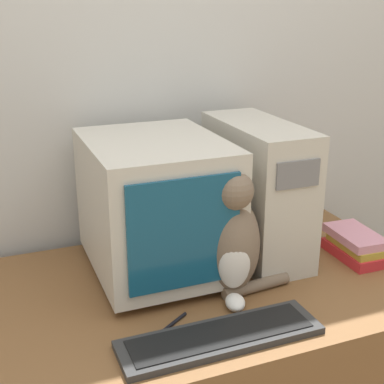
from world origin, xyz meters
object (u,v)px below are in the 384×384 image
object	(u,v)px
computer_tower	(256,189)
keyboard	(221,337)
pen	(168,327)
book_stack	(356,245)
cat	(232,241)
crt_monitor	(156,205)

from	to	relation	value
computer_tower	keyboard	world-z (taller)	computer_tower
computer_tower	pen	xyz separation A→B (m)	(-0.41, -0.32, -0.21)
computer_tower	pen	world-z (taller)	computer_tower
computer_tower	book_stack	distance (m)	0.36
book_stack	cat	bearing A→B (deg)	-174.28
crt_monitor	cat	xyz separation A→B (m)	(0.15, -0.20, -0.05)
keyboard	crt_monitor	bearing A→B (deg)	94.01
keyboard	book_stack	xyz separation A→B (m)	(0.58, 0.25, 0.03)
crt_monitor	pen	xyz separation A→B (m)	(-0.07, -0.31, -0.20)
computer_tower	book_stack	xyz separation A→B (m)	(0.28, -0.16, -0.17)
computer_tower	cat	distance (m)	0.28
keyboard	cat	size ratio (longest dim) A/B	1.35
crt_monitor	book_stack	size ratio (longest dim) A/B	2.21
keyboard	book_stack	distance (m)	0.63
book_stack	crt_monitor	bearing A→B (deg)	166.25
computer_tower	cat	world-z (taller)	computer_tower
computer_tower	cat	xyz separation A→B (m)	(-0.18, -0.21, -0.06)
cat	book_stack	distance (m)	0.48
crt_monitor	pen	size ratio (longest dim) A/B	3.64
cat	book_stack	world-z (taller)	cat
keyboard	pen	xyz separation A→B (m)	(-0.10, 0.09, -0.01)
crt_monitor	pen	bearing A→B (deg)	-103.58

